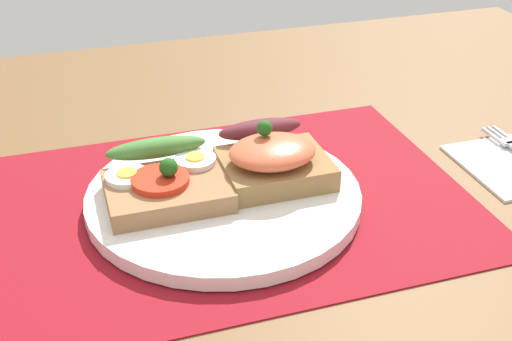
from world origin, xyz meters
TOP-DOWN VIEW (x-y plane):
  - ground_plane at (0.00, 0.00)cm, footprint 120.00×90.00cm
  - placemat at (0.00, 0.00)cm, footprint 43.78×30.30cm
  - plate at (0.00, 0.00)cm, footprint 24.23×24.23cm
  - sandwich_egg_tomato at (-4.99, 1.20)cm, footprint 10.34×9.31cm
  - sandwich_salmon at (4.79, 0.85)cm, footprint 9.48×9.32cm

SIDE VIEW (x-z plane):
  - ground_plane at x=0.00cm, z-range -3.20..0.00cm
  - placemat at x=0.00cm, z-range 0.00..0.30cm
  - plate at x=0.00cm, z-range 0.30..1.58cm
  - sandwich_egg_tomato at x=-4.99cm, z-range 0.99..4.95cm
  - sandwich_salmon at x=4.79cm, z-range 0.80..6.44cm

